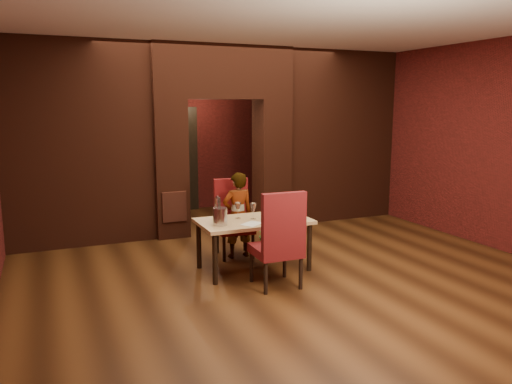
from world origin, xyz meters
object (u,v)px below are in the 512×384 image
chair_near (276,238)px  potted_plant (268,234)px  chair_far (235,219)px  wine_bucket (220,216)px  water_bottle (218,209)px  dining_table (254,245)px  person_seated (238,215)px  wine_glass_a (238,211)px  wine_glass_b (253,211)px  wine_glass_c (273,211)px

chair_near → potted_plant: size_ratio=2.70×
chair_far → wine_bucket: 0.97m
chair_near → water_bottle: 0.94m
dining_table → person_seated: (0.01, 0.61, 0.28)m
wine_glass_a → wine_glass_b: size_ratio=1.00×
wine_glass_a → chair_near: bearing=-77.2°
wine_bucket → person_seated: bearing=54.5°
chair_far → wine_glass_a: 0.61m
wine_glass_b → water_bottle: water_bottle is taller
dining_table → wine_bucket: 0.70m
dining_table → chair_far: size_ratio=1.31×
dining_table → chair_far: chair_far is taller
water_bottle → wine_glass_b: bearing=-8.1°
chair_far → chair_near: size_ratio=0.93×
person_seated → wine_glass_c: size_ratio=5.60×
person_seated → dining_table: bearing=88.6°
wine_glass_a → person_seated: bearing=69.3°
wine_glass_a → wine_glass_b: same height
dining_table → wine_glass_b: wine_glass_b is taller
potted_plant → wine_glass_a: bearing=-137.0°
person_seated → wine_glass_a: person_seated is taller
chair_far → wine_glass_c: chair_far is taller
dining_table → person_seated: person_seated is taller
person_seated → chair_near: bearing=89.4°
wine_glass_b → wine_bucket: 0.54m
chair_near → wine_glass_b: bearing=-88.0°
wine_glass_c → wine_bucket: size_ratio=0.99×
wine_glass_c → water_bottle: (-0.72, 0.16, 0.06)m
dining_table → potted_plant: (0.61, 0.86, -0.12)m
wine_glass_c → chair_far: bearing=109.6°
wine_glass_a → wine_glass_b: (0.18, -0.11, 0.00)m
chair_far → potted_plant: size_ratio=2.52×
chair_near → person_seated: 1.28m
wine_glass_b → water_bottle: (-0.48, 0.07, 0.06)m
wine_glass_b → potted_plant: 1.19m
dining_table → chair_far: (-0.02, 0.67, 0.22)m
person_seated → wine_glass_c: 0.75m
chair_far → chair_near: bearing=-82.8°
dining_table → wine_glass_c: bearing=-16.1°
potted_plant → chair_near: bearing=-111.3°
wine_glass_a → wine_glass_c: size_ratio=0.98×
chair_far → chair_near: chair_near is taller
wine_bucket → potted_plant: wine_bucket is taller
chair_near → person_seated: person_seated is taller
wine_glass_c → water_bottle: size_ratio=0.66×
dining_table → wine_glass_a: 0.51m
wine_glass_b → wine_glass_c: bearing=-20.7°
wine_glass_b → wine_bucket: bearing=-164.9°
person_seated → wine_glass_a: bearing=68.6°
wine_glass_a → wine_glass_c: (0.42, -0.21, 0.00)m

